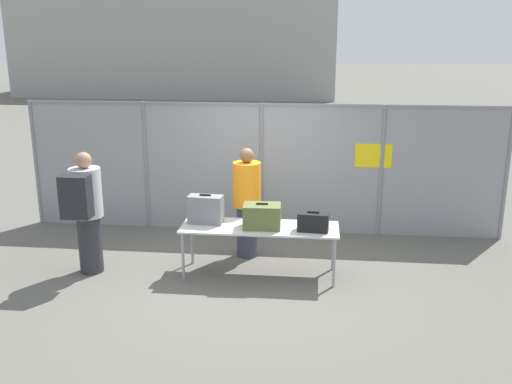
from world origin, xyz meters
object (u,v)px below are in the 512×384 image
object	(u,v)px
suitcase_black	(313,222)
inspection_table	(260,230)
security_worker_near	(247,201)
traveler_hooded	(85,209)
suitcase_olive	(262,216)
utility_trailer	(396,188)
suitcase_grey	(206,209)

from	to	relation	value
suitcase_black	inspection_table	bearing A→B (deg)	172.26
suitcase_black	security_worker_near	bearing A→B (deg)	141.29
suitcase_black	traveler_hooded	distance (m)	3.15
traveler_hooded	security_worker_near	distance (m)	2.33
suitcase_olive	utility_trailer	bearing A→B (deg)	57.10
inspection_table	security_worker_near	size ratio (longest dim) A/B	1.30
suitcase_grey	suitcase_black	size ratio (longest dim) A/B	1.16
suitcase_grey	suitcase_olive	world-z (taller)	suitcase_grey
inspection_table	security_worker_near	bearing A→B (deg)	110.63
suitcase_grey	security_worker_near	xyz separation A→B (m)	(0.51, 0.63, -0.05)
suitcase_grey	security_worker_near	world-z (taller)	security_worker_near
suitcase_grey	suitcase_olive	size ratio (longest dim) A/B	0.95
suitcase_grey	suitcase_black	world-z (taller)	suitcase_grey
inspection_table	suitcase_black	size ratio (longest dim) A/B	5.07
suitcase_olive	suitcase_black	bearing A→B (deg)	-4.75
suitcase_black	security_worker_near	world-z (taller)	security_worker_near
suitcase_black	traveler_hooded	xyz separation A→B (m)	(-3.15, -0.10, 0.11)
suitcase_black	suitcase_olive	bearing A→B (deg)	175.25
inspection_table	traveler_hooded	xyz separation A→B (m)	(-2.41, -0.20, 0.29)
suitcase_grey	utility_trailer	size ratio (longest dim) A/B	0.14
suitcase_grey	utility_trailer	distance (m)	4.65
traveler_hooded	suitcase_grey	bearing A→B (deg)	-9.44
suitcase_olive	suitcase_black	distance (m)	0.71
inspection_table	suitcase_black	xyz separation A→B (m)	(0.74, -0.10, 0.18)
traveler_hooded	security_worker_near	size ratio (longest dim) A/B	1.04
suitcase_olive	suitcase_black	size ratio (longest dim) A/B	1.22
suitcase_grey	suitcase_black	bearing A→B (deg)	-6.57
suitcase_grey	traveler_hooded	bearing A→B (deg)	-170.49
utility_trailer	traveler_hooded	bearing A→B (deg)	-142.03
suitcase_black	security_worker_near	size ratio (longest dim) A/B	0.26
suitcase_grey	traveler_hooded	world-z (taller)	traveler_hooded
inspection_table	suitcase_olive	xyz separation A→B (m)	(0.04, -0.04, 0.22)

